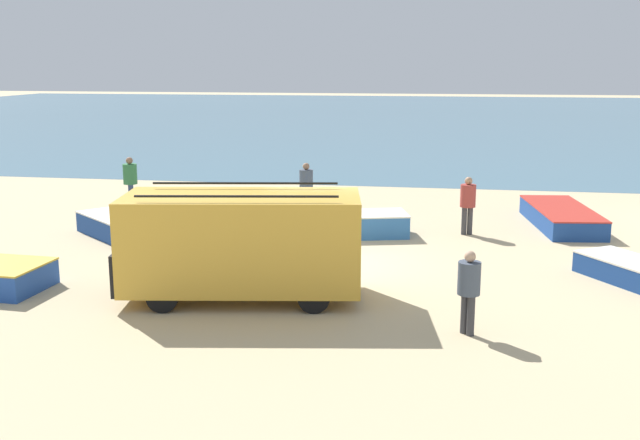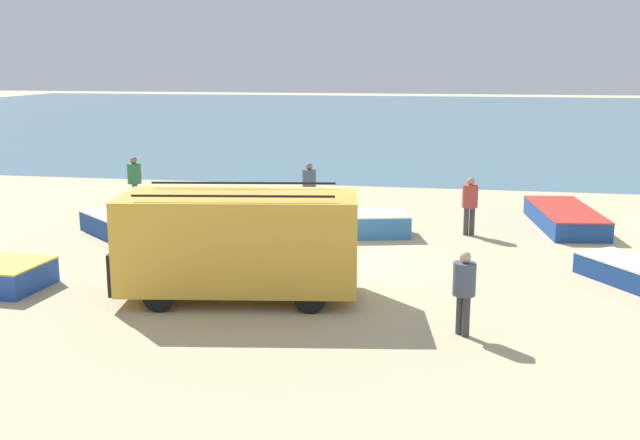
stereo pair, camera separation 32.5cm
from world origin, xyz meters
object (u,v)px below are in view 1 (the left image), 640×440
at_px(parked_van, 241,242).
at_px(fisherman_3, 468,200).
at_px(fisherman_0, 130,178).
at_px(fisherman_2, 306,184).
at_px(fishing_rowboat_0, 325,225).
at_px(fisherman_1, 469,285).
at_px(fishing_rowboat_2, 118,226).
at_px(fishing_rowboat_3, 560,216).

bearing_deg(parked_van, fisherman_3, -134.15).
xyz_separation_m(fisherman_0, fisherman_2, (6.04, 0.16, -0.05)).
bearing_deg(fisherman_0, fisherman_3, 150.38).
relative_size(parked_van, fishing_rowboat_0, 0.99).
relative_size(parked_van, fisherman_0, 2.95).
distance_m(fishing_rowboat_0, fisherman_1, 8.36).
relative_size(parked_van, fisherman_3, 3.10).
distance_m(fishing_rowboat_2, fisherman_0, 4.21).
xyz_separation_m(fishing_rowboat_2, fisherman_2, (4.75, 4.09, 0.71)).
distance_m(parked_van, fisherman_3, 8.43).
xyz_separation_m(fishing_rowboat_3, fisherman_2, (-8.01, 0.42, 0.72)).
bearing_deg(fishing_rowboat_0, fishing_rowboat_3, -173.85).
height_order(fishing_rowboat_0, fisherman_2, fisherman_2).
distance_m(parked_van, fishing_rowboat_2, 7.16).
bearing_deg(fisherman_0, fisherman_2, 162.14).
distance_m(fisherman_0, fisherman_1, 15.08).
bearing_deg(fishing_rowboat_3, parked_van, 131.19).
bearing_deg(parked_van, fishing_rowboat_2, -53.56).
bearing_deg(fishing_rowboat_2, fisherman_2, -98.55).
bearing_deg(fishing_rowboat_3, fisherman_3, 114.74).
bearing_deg(fishing_rowboat_2, fisherman_3, -128.39).
distance_m(parked_van, fisherman_2, 9.08).
bearing_deg(fishing_rowboat_2, fisherman_1, -172.47).
height_order(fishing_rowboat_0, fisherman_3, fisherman_3).
distance_m(fishing_rowboat_0, fishing_rowboat_3, 7.38).
bearing_deg(fisherman_1, fishing_rowboat_2, -76.16).
distance_m(fishing_rowboat_3, fisherman_2, 8.05).
relative_size(fishing_rowboat_2, fisherman_2, 2.09).
distance_m(fishing_rowboat_2, fishing_rowboat_3, 13.28).
xyz_separation_m(fishing_rowboat_0, fishing_rowboat_2, (-5.88, -1.02, -0.03)).
height_order(fisherman_1, fisherman_2, fisherman_2).
relative_size(fisherman_0, fisherman_1, 1.12).
distance_m(fisherman_1, fisherman_3, 8.27).
distance_m(fisherman_1, fisherman_2, 11.58).
xyz_separation_m(fishing_rowboat_2, fisherman_3, (9.91, 1.90, 0.71)).
xyz_separation_m(fishing_rowboat_3, fisherman_1, (-3.04, -10.04, 0.66)).
relative_size(parked_van, fishing_rowboat_3, 0.99).
bearing_deg(fisherman_1, fisherman_2, -107.51).
height_order(parked_van, fisherman_0, parked_van).
xyz_separation_m(fishing_rowboat_0, fishing_rowboat_3, (6.89, 2.65, -0.04)).
relative_size(fisherman_0, fisherman_2, 1.05).
relative_size(fishing_rowboat_0, fisherman_0, 2.99).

